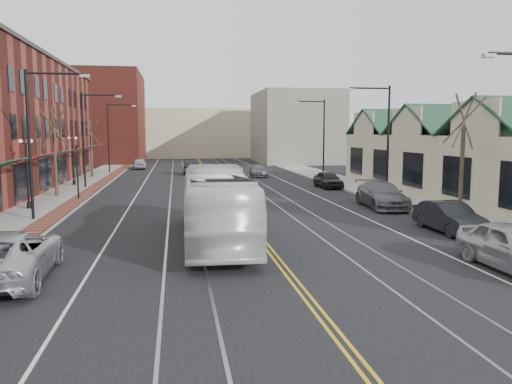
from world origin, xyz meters
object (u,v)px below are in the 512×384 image
object	(u,v)px
parked_suv	(7,255)
parked_car_b	(449,217)
transit_bus	(216,205)
parked_car_c	(382,195)
parked_car_d	(328,180)

from	to	relation	value
parked_suv	parked_car_b	bearing A→B (deg)	-167.49
transit_bus	parked_car_c	distance (m)	13.92
parked_car_b	parked_car_c	bearing A→B (deg)	89.00
transit_bus	parked_car_b	xyz separation A→B (m)	(11.30, 0.02, -0.88)
transit_bus	parked_suv	bearing A→B (deg)	35.39
parked_car_c	parked_car_d	world-z (taller)	parked_car_c
parked_car_c	parked_car_d	distance (m)	11.50
parked_car_b	parked_suv	bearing A→B (deg)	-166.13
parked_suv	parked_car_c	world-z (taller)	parked_suv
parked_car_b	parked_car_d	size ratio (longest dim) A/B	1.06
parked_suv	parked_car_c	distance (m)	22.69
transit_bus	parked_car_c	bearing A→B (deg)	-143.01
parked_suv	parked_car_c	bearing A→B (deg)	-147.42
parked_car_b	parked_car_c	distance (m)	8.06
parked_car_b	parked_car_d	bearing A→B (deg)	89.00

